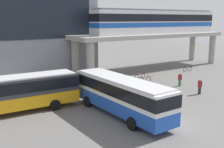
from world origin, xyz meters
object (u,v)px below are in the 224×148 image
object	(u,v)px
pedestrian_waiting_near_stop	(180,80)
train	(158,21)
bicycle_red	(140,76)
bicycle_green	(119,77)
bus_main	(121,92)
pedestrian_by_bike_rack	(200,87)
bus_secondary	(15,91)
bicycle_black	(188,69)
bicycle_brown	(145,79)

from	to	relation	value
pedestrian_waiting_near_stop	train	bearing A→B (deg)	60.05
bicycle_red	bicycle_green	bearing A→B (deg)	163.30
bus_main	pedestrian_by_bike_rack	size ratio (longest dim) A/B	6.49
bus_secondary	pedestrian_by_bike_rack	distance (m)	19.01
bicycle_black	train	bearing A→B (deg)	111.49
bus_secondary	bicycle_red	size ratio (longest dim) A/B	6.20
bicycle_red	pedestrian_waiting_near_stop	distance (m)	6.16
bicycle_black	bicycle_brown	bearing A→B (deg)	-169.60
bicycle_black	pedestrian_by_bike_rack	size ratio (longest dim) A/B	1.04
bus_main	bicycle_green	xyz separation A→B (m)	(7.58, 11.06, -1.63)
train	pedestrian_waiting_near_stop	bearing A→B (deg)	-119.95
bus_main	bicycle_red	bearing A→B (deg)	43.96
bicycle_black	bicycle_red	xyz separation A→B (m)	(-9.67, 0.02, 0.00)
train	bus_secondary	xyz separation A→B (m)	(-25.53, -9.67, -5.73)
pedestrian_by_bike_rack	pedestrian_waiting_near_stop	xyz separation A→B (m)	(0.89, 3.68, -0.03)
train	pedestrian_waiting_near_stop	distance (m)	14.50
bus_main	pedestrian_waiting_near_stop	xyz separation A→B (m)	(11.88, 4.17, -1.22)
bus_secondary	bicycle_red	distance (m)	18.51
bicycle_red	pedestrian_by_bike_rack	xyz separation A→B (m)	(0.44, -9.68, 0.45)
bicycle_brown	pedestrian_waiting_near_stop	size ratio (longest dim) A/B	1.05
bus_main	bicycle_red	world-z (taller)	bus_main
train	pedestrian_by_bike_rack	distance (m)	17.80
bicycle_red	pedestrian_by_bike_rack	world-z (taller)	pedestrian_by_bike_rack
train	bus_main	bearing A→B (deg)	-140.18
bicycle_brown	bicycle_green	world-z (taller)	same
bus_secondary	pedestrian_by_bike_rack	size ratio (longest dim) A/B	6.49
bus_main	bicycle_red	xyz separation A→B (m)	(10.55, 10.17, -1.63)
bus_main	pedestrian_by_bike_rack	distance (m)	11.06
bicycle_black	bicycle_green	xyz separation A→B (m)	(-12.64, 0.90, 0.00)
bus_main	bicycle_brown	distance (m)	12.84
bus_secondary	pedestrian_by_bike_rack	world-z (taller)	bus_secondary
bicycle_green	bicycle_black	bearing A→B (deg)	-4.10
bicycle_red	bicycle_green	xyz separation A→B (m)	(-2.97, 0.89, 0.00)
bicycle_black	pedestrian_by_bike_rack	world-z (taller)	pedestrian_by_bike_rack
train	bus_secondary	distance (m)	27.90
train	bicycle_brown	bearing A→B (deg)	-140.66
pedestrian_by_bike_rack	bus_secondary	bearing A→B (deg)	164.57
train	bus_secondary	bearing A→B (deg)	-159.27
bicycle_red	pedestrian_waiting_near_stop	xyz separation A→B (m)	(1.33, -6.00, 0.41)
bicycle_black	bicycle_green	distance (m)	12.67
bicycle_green	pedestrian_by_bike_rack	size ratio (longest dim) A/B	0.99
pedestrian_by_bike_rack	train	bearing A→B (deg)	63.77
bus_main	train	bearing A→B (deg)	39.82
pedestrian_waiting_near_stop	bus_main	bearing A→B (deg)	-160.66
bicycle_black	bicycle_brown	xyz separation A→B (m)	(-10.49, -1.93, 0.00)
bus_main	bicycle_green	distance (m)	13.51
bicycle_brown	bicycle_green	xyz separation A→B (m)	(-2.15, 2.83, 0.00)
train	bicycle_brown	xyz separation A→B (m)	(-8.51, -6.97, -7.36)
bicycle_black	pedestrian_waiting_near_stop	world-z (taller)	pedestrian_waiting_near_stop
train	bus_main	world-z (taller)	train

